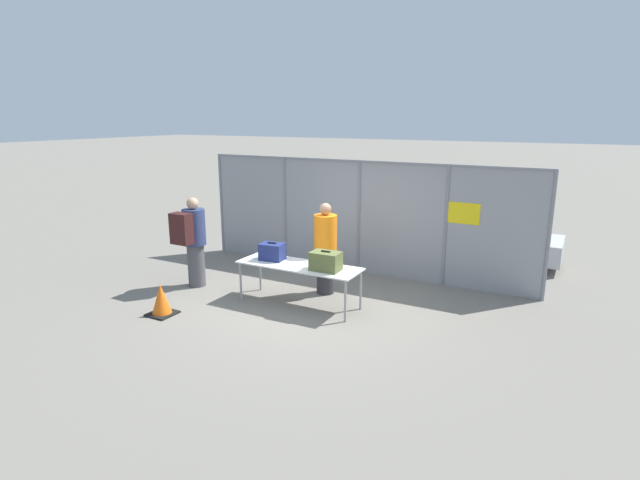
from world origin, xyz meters
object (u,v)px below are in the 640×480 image
Objects in this scene: suitcase_olive at (326,261)px; traveler_hooded at (192,239)px; traffic_cone at (161,301)px; suitcase_navy at (272,252)px; security_worker_near at (325,247)px; inspection_table at (299,267)px; utility_trailer at (487,244)px.

traveler_hooded reaches higher than suitcase_olive.
suitcase_navy is at bearing 51.25° from traffic_cone.
traveler_hooded is at bearing 14.17° from security_worker_near.
inspection_table is 1.26× the size of traveler_hooded.
security_worker_near is at bearing 45.51° from suitcase_navy.
suitcase_olive is 0.29× the size of traveler_hooded.
inspection_table is 1.29× the size of security_worker_near.
inspection_table is 4.89× the size of suitcase_navy.
security_worker_near is 3.21× the size of traffic_cone.
suitcase_navy is 5.31m from utility_trailer.
security_worker_near is at bearing 80.67° from inspection_table.
inspection_table reaches higher than utility_trailer.
suitcase_navy is at bearing 175.02° from suitcase_olive.
traveler_hooded is at bearing -176.75° from inspection_table.
inspection_table is 4.37× the size of suitcase_olive.
security_worker_near is at bearing 10.24° from traveler_hooded.
inspection_table is 0.61m from suitcase_navy.
traveler_hooded is 0.44× the size of utility_trailer.
traffic_cone is at bearing -148.82° from suitcase_olive.
suitcase_olive is (1.13, -0.10, 0.01)m from suitcase_navy.
traveler_hooded is 6.54m from utility_trailer.
suitcase_navy is 0.26× the size of traveler_hooded.
traffic_cone is at bearing -79.89° from traveler_hooded.
security_worker_near reaches higher than suitcase_navy.
traffic_cone is (-1.79, -1.48, -0.44)m from inspection_table.
suitcase_navy is 1.71m from traveler_hooded.
traveler_hooded reaches higher than suitcase_navy.
inspection_table is 0.59m from suitcase_olive.
traffic_cone is (-1.91, -2.22, -0.64)m from security_worker_near.
security_worker_near is at bearing 49.31° from traffic_cone.
traffic_cone is at bearing -125.03° from utility_trailer.
suitcase_olive is at bearing 112.17° from security_worker_near.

